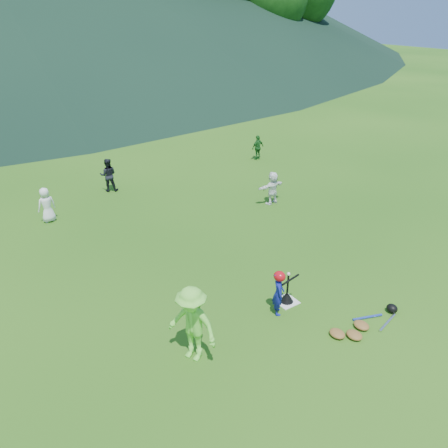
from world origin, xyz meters
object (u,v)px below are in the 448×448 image
Objects in this scene: adult_coach at (192,324)px; equipment_pile at (362,325)px; batter_child at (278,293)px; fielder_d at (272,188)px; home_plate at (286,301)px; batting_tee at (287,297)px; fielder_c at (258,147)px; fielder_b at (108,175)px; fielder_a at (47,205)px.

adult_coach is 0.86× the size of equipment_pile.
fielder_d is (3.59, 4.54, 0.05)m from batter_child.
adult_coach is 7.42m from fielder_d.
equipment_pile is at bearing 63.77° from fielder_d.
home_plate is 0.12m from batting_tee.
fielder_c is at bearing 63.36° from equipment_pile.
fielder_d is at bearing 159.49° from fielder_b.
adult_coach is (-2.17, -0.14, 0.27)m from batter_child.
adult_coach is 1.40× the size of fielder_d.
fielder_b is 1.74× the size of batting_tee.
fielder_a is 1.59× the size of batting_tee.
fielder_a reaches higher than batter_child.
adult_coach is 2.28× the size of batting_tee.
batter_child is at bearing 129.22° from equipment_pile.
fielder_d is at bearing 148.38° from fielder_a.
batting_tee is at bearing 106.47° from fielder_a.
equipment_pile is (-2.48, -5.90, -0.49)m from fielder_d.
fielder_d is at bearing 53.99° from home_plate.
fielder_a reaches higher than batting_tee.
fielder_b reaches higher than home_plate.
batter_child is at bearing -157.51° from batting_tee.
fielder_c reaches higher than home_plate.
home_plate is 1.68m from equipment_pile.
home_plate is 0.38× the size of fielder_b.
batting_tee is at bearing -35.19° from batter_child.
batter_child is 0.91× the size of fielder_d.
fielder_a is 0.91× the size of fielder_b.
fielder_c is (6.52, -0.15, -0.07)m from fielder_b.
batter_child is at bearing 68.12° from adult_coach.
fielder_a is at bearing 52.43° from fielder_b.
equipment_pile is (1.59, -9.96, -0.53)m from fielder_b.
adult_coach is at bearing 35.64° from fielder_d.
fielder_b reaches higher than fielder_c.
home_plate is 0.29× the size of adult_coach.
fielder_a is at bearing 2.09° from fielder_c.
home_plate is at bearing 50.57° from fielder_d.
fielder_c is (5.62, 8.28, 0.51)m from home_plate.
home_plate is 2.72m from adult_coach.
home_plate is 8.50m from fielder_b.
batter_child is 10.38m from fielder_c.
batter_child is 7.87m from fielder_a.
home_plate is 10.02m from fielder_c.
batter_child reaches higher than home_plate.
adult_coach reaches higher than home_plate.
batting_tee is at bearing 0.00° from home_plate.
fielder_b is 1.07× the size of fielder_d.
fielder_d is at bearing -6.03° from batter_child.
batting_tee is (0.42, 0.17, -0.38)m from batter_child.
fielder_b reaches higher than fielder_d.
fielder_b is (1.69, 8.74, -0.18)m from adult_coach.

